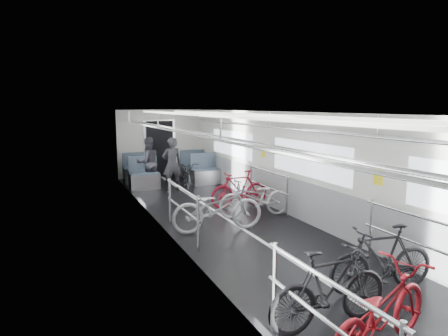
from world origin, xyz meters
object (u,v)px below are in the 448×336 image
object	(u,v)px
bike_left_mid	(330,288)
person_seated	(148,162)
bike_aisle	(187,176)
bike_left_near	(380,312)
bike_right_far	(239,189)
bike_left_far	(218,207)
bike_right_near	(382,259)
person_standing	(172,164)
bike_right_mid	(255,197)

from	to	relation	value
bike_left_mid	person_seated	world-z (taller)	person_seated
bike_aisle	person_seated	size ratio (longest dim) A/B	1.07
bike_left_near	person_seated	distance (m)	9.44
bike_right_far	person_seated	distance (m)	3.76
bike_left_mid	bike_aisle	world-z (taller)	bike_left_mid
bike_left_far	person_seated	bearing A→B (deg)	9.10
bike_right_near	bike_aisle	size ratio (longest dim) A/B	0.93
bike_right_far	person_seated	xyz separation A→B (m)	(-1.54, 3.42, 0.32)
bike_left_far	bike_right_near	distance (m)	3.52
bike_aisle	bike_left_mid	bearing A→B (deg)	-84.58
bike_left_far	person_standing	size ratio (longest dim) A/B	1.17
bike_aisle	person_seated	xyz separation A→B (m)	(-0.96, 0.96, 0.34)
bike_right_near	person_seated	world-z (taller)	person_seated
bike_right_mid	bike_left_mid	bearing A→B (deg)	-11.92
bike_right_mid	bike_aisle	world-z (taller)	bike_right_mid
bike_right_mid	person_seated	bearing A→B (deg)	-155.60
person_standing	bike_aisle	bearing A→B (deg)	165.90
bike_aisle	person_seated	world-z (taller)	person_seated
bike_right_far	person_standing	bearing A→B (deg)	-159.07
bike_left_far	person_standing	world-z (taller)	person_standing
bike_left_far	person_seated	world-z (taller)	person_seated
bike_left_far	person_seated	xyz separation A→B (m)	(-0.29, 5.01, 0.29)
bike_right_near	person_standing	distance (m)	7.56
person_standing	person_seated	size ratio (longest dim) A/B	1.03
bike_left_near	bike_right_mid	distance (m)	5.22
bike_left_far	person_standing	distance (m)	4.16
person_standing	bike_left_far	bearing A→B (deg)	85.63
bike_right_mid	person_standing	xyz separation A→B (m)	(-0.97, 3.50, 0.35)
bike_left_near	bike_right_mid	size ratio (longest dim) A/B	1.01
person_standing	bike_left_mid	bearing A→B (deg)	85.81
bike_left_near	bike_aisle	size ratio (longest dim) A/B	1.04
bike_left_mid	bike_right_mid	xyz separation A→B (m)	(1.40, 4.47, -0.02)
bike_left_far	bike_aisle	world-z (taller)	bike_left_far
bike_left_far	person_standing	bearing A→B (deg)	2.47
bike_right_mid	person_standing	bearing A→B (deg)	-159.10
bike_right_near	bike_left_near	bearing A→B (deg)	-35.56
bike_right_mid	bike_aisle	bearing A→B (deg)	-165.61
person_standing	bike_right_far	bearing A→B (deg)	110.50
bike_right_mid	bike_aisle	distance (m)	3.44
person_seated	bike_aisle	bearing A→B (deg)	123.05
bike_right_far	person_seated	world-z (taller)	person_seated
bike_left_mid	bike_left_near	bearing A→B (deg)	-164.19
bike_left_near	person_standing	xyz separation A→B (m)	(0.27, 8.57, 0.35)
bike_right_near	person_seated	xyz separation A→B (m)	(-1.33, 8.38, 0.31)
person_seated	bike_right_far	bearing A→B (deg)	102.30
bike_right_near	bike_right_mid	world-z (taller)	bike_right_near
bike_left_mid	bike_right_mid	size ratio (longest dim) A/B	0.92
bike_left_far	bike_right_mid	size ratio (longest dim) A/B	1.09
bike_left_mid	bike_right_far	size ratio (longest dim) A/B	1.03
bike_left_far	person_standing	xyz separation A→B (m)	(0.24, 4.14, 0.31)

